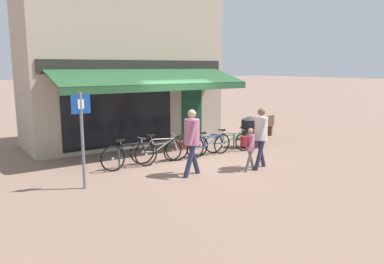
{
  "coord_description": "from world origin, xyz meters",
  "views": [
    {
      "loc": [
        -6.35,
        -9.22,
        2.86
      ],
      "look_at": [
        -0.61,
        -0.64,
        1.05
      ],
      "focal_mm": 35.0,
      "sensor_mm": 36.0,
      "label": 1
    }
  ],
  "objects_px": {
    "pedestrian_adult": "(192,136)",
    "parking_sign": "(82,130)",
    "pedestrian_second_adult": "(261,132)",
    "bicycle_blue": "(209,145)",
    "park_bench": "(259,126)",
    "litter_bin": "(250,132)",
    "bicycle_red": "(187,148)",
    "bicycle_silver": "(160,150)",
    "bicycle_black": "(130,155)",
    "bicycle_green": "(229,142)",
    "pedestrian_child": "(249,144)"
  },
  "relations": [
    {
      "from": "pedestrian_adult",
      "to": "parking_sign",
      "type": "bearing_deg",
      "value": 176.09
    },
    {
      "from": "pedestrian_second_adult",
      "to": "parking_sign",
      "type": "relative_size",
      "value": 0.76
    },
    {
      "from": "bicycle_blue",
      "to": "park_bench",
      "type": "xyz_separation_m",
      "value": [
        3.6,
        1.48,
        0.1
      ]
    },
    {
      "from": "litter_bin",
      "to": "bicycle_red",
      "type": "bearing_deg",
      "value": -176.56
    },
    {
      "from": "bicycle_blue",
      "to": "bicycle_silver",
      "type": "bearing_deg",
      "value": 172.74
    },
    {
      "from": "bicycle_silver",
      "to": "park_bench",
      "type": "relative_size",
      "value": 1.1
    },
    {
      "from": "pedestrian_adult",
      "to": "bicycle_black",
      "type": "bearing_deg",
      "value": 132.06
    },
    {
      "from": "bicycle_red",
      "to": "parking_sign",
      "type": "xyz_separation_m",
      "value": [
        -3.6,
        -1.1,
        1.06
      ]
    },
    {
      "from": "bicycle_silver",
      "to": "pedestrian_adult",
      "type": "height_order",
      "value": "pedestrian_adult"
    },
    {
      "from": "pedestrian_adult",
      "to": "litter_bin",
      "type": "relative_size",
      "value": 1.58
    },
    {
      "from": "bicycle_green",
      "to": "pedestrian_adult",
      "type": "distance_m",
      "value": 3.1
    },
    {
      "from": "bicycle_blue",
      "to": "bicycle_green",
      "type": "bearing_deg",
      "value": 2.28
    },
    {
      "from": "bicycle_silver",
      "to": "pedestrian_second_adult",
      "type": "height_order",
      "value": "pedestrian_second_adult"
    },
    {
      "from": "bicycle_black",
      "to": "bicycle_red",
      "type": "bearing_deg",
      "value": 3.12
    },
    {
      "from": "parking_sign",
      "to": "bicycle_red",
      "type": "bearing_deg",
      "value": 16.99
    },
    {
      "from": "bicycle_red",
      "to": "pedestrian_second_adult",
      "type": "distance_m",
      "value": 2.49
    },
    {
      "from": "bicycle_black",
      "to": "pedestrian_adult",
      "type": "height_order",
      "value": "pedestrian_adult"
    },
    {
      "from": "bicycle_red",
      "to": "bicycle_green",
      "type": "relative_size",
      "value": 0.98
    },
    {
      "from": "litter_bin",
      "to": "park_bench",
      "type": "xyz_separation_m",
      "value": [
        1.59,
        1.21,
        -0.1
      ]
    },
    {
      "from": "bicycle_blue",
      "to": "pedestrian_child",
      "type": "xyz_separation_m",
      "value": [
        -0.11,
        -2.02,
        0.39
      ]
    },
    {
      "from": "bicycle_silver",
      "to": "litter_bin",
      "type": "height_order",
      "value": "litter_bin"
    },
    {
      "from": "litter_bin",
      "to": "bicycle_silver",
      "type": "bearing_deg",
      "value": -177.99
    },
    {
      "from": "bicycle_green",
      "to": "pedestrian_second_adult",
      "type": "relative_size",
      "value": 0.98
    },
    {
      "from": "pedestrian_child",
      "to": "pedestrian_second_adult",
      "type": "distance_m",
      "value": 0.54
    },
    {
      "from": "bicycle_red",
      "to": "pedestrian_second_adult",
      "type": "bearing_deg",
      "value": -63.13
    },
    {
      "from": "pedestrian_adult",
      "to": "pedestrian_second_adult",
      "type": "distance_m",
      "value": 2.06
    },
    {
      "from": "bicycle_red",
      "to": "pedestrian_child",
      "type": "bearing_deg",
      "value": -73.55
    },
    {
      "from": "pedestrian_second_adult",
      "to": "parking_sign",
      "type": "height_order",
      "value": "parking_sign"
    },
    {
      "from": "bicycle_blue",
      "to": "park_bench",
      "type": "relative_size",
      "value": 1.08
    },
    {
      "from": "litter_bin",
      "to": "park_bench",
      "type": "bearing_deg",
      "value": 37.21
    },
    {
      "from": "litter_bin",
      "to": "park_bench",
      "type": "relative_size",
      "value": 0.69
    },
    {
      "from": "bicycle_silver",
      "to": "bicycle_blue",
      "type": "bearing_deg",
      "value": 8.49
    },
    {
      "from": "pedestrian_child",
      "to": "parking_sign",
      "type": "distance_m",
      "value": 4.45
    },
    {
      "from": "pedestrian_child",
      "to": "bicycle_red",
      "type": "bearing_deg",
      "value": 118.61
    },
    {
      "from": "bicycle_red",
      "to": "pedestrian_child",
      "type": "relative_size",
      "value": 1.39
    },
    {
      "from": "pedestrian_child",
      "to": "park_bench",
      "type": "xyz_separation_m",
      "value": [
        3.71,
        3.5,
        -0.29
      ]
    },
    {
      "from": "pedestrian_adult",
      "to": "parking_sign",
      "type": "height_order",
      "value": "parking_sign"
    },
    {
      "from": "bicycle_black",
      "to": "park_bench",
      "type": "xyz_separation_m",
      "value": [
        6.36,
        1.45,
        0.08
      ]
    },
    {
      "from": "bicycle_red",
      "to": "park_bench",
      "type": "xyz_separation_m",
      "value": [
        4.39,
        1.38,
        0.11
      ]
    },
    {
      "from": "bicycle_black",
      "to": "parking_sign",
      "type": "height_order",
      "value": "parking_sign"
    },
    {
      "from": "bicycle_blue",
      "to": "pedestrian_adult",
      "type": "relative_size",
      "value": 0.99
    },
    {
      "from": "pedestrian_second_adult",
      "to": "litter_bin",
      "type": "bearing_deg",
      "value": 56.65
    },
    {
      "from": "parking_sign",
      "to": "park_bench",
      "type": "distance_m",
      "value": 8.42
    },
    {
      "from": "bicycle_silver",
      "to": "pedestrian_child",
      "type": "xyz_separation_m",
      "value": [
        1.61,
        -2.16,
        0.36
      ]
    },
    {
      "from": "pedestrian_adult",
      "to": "litter_bin",
      "type": "bearing_deg",
      "value": 32.47
    },
    {
      "from": "bicycle_silver",
      "to": "pedestrian_adult",
      "type": "relative_size",
      "value": 1.01
    },
    {
      "from": "bicycle_red",
      "to": "park_bench",
      "type": "bearing_deg",
      "value": 16.07
    },
    {
      "from": "bicycle_silver",
      "to": "bicycle_red",
      "type": "relative_size",
      "value": 1.07
    },
    {
      "from": "bicycle_black",
      "to": "bicycle_green",
      "type": "height_order",
      "value": "bicycle_black"
    },
    {
      "from": "bicycle_black",
      "to": "bicycle_silver",
      "type": "bearing_deg",
      "value": 7.04
    }
  ]
}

